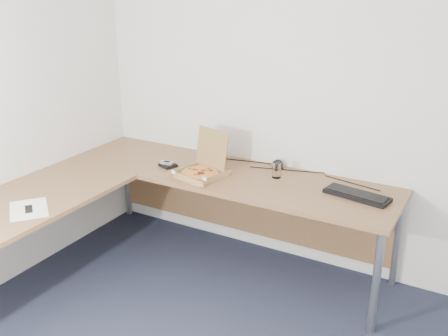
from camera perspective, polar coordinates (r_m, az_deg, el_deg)
The scene contains 10 objects.
room_shell at distance 2.21m, azimuth -6.13°, elevation -1.74°, with size 3.50×3.50×2.50m, color silver, non-canonical shape.
desk at distance 3.60m, azimuth -7.61°, elevation -2.25°, with size 2.50×2.20×0.73m.
pizza_box at distance 3.71m, azimuth -2.55°, elevation -0.29°, with size 0.30×0.35×0.30m.
drinking_glass at distance 3.67m, azimuth 5.84°, elevation -0.24°, with size 0.06×0.06×0.11m, color white.
keyboard at distance 3.46m, azimuth 14.52°, elevation -2.94°, with size 0.42×0.15×0.03m, color black.
wallet at distance 3.91m, azimuth -6.22°, elevation 0.31°, with size 0.12×0.10×0.02m, color black.
phone at distance 3.90m, azimuth -6.35°, elevation 0.59°, with size 0.09×0.05×0.02m, color #B2B5BA.
paper_sheet at distance 3.41m, azimuth -20.82°, elevation -4.28°, with size 0.31×0.22×0.00m, color white.
dome_speaker at distance 3.86m, azimuth 5.98°, elevation 0.48°, with size 0.09×0.09×0.07m, color black.
cable_bundle at distance 3.84m, azimuth 7.21°, elevation -0.23°, with size 0.64×0.04×0.01m, color black, non-canonical shape.
Camera 1 is at (1.20, -1.66, 2.09)m, focal length 41.27 mm.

